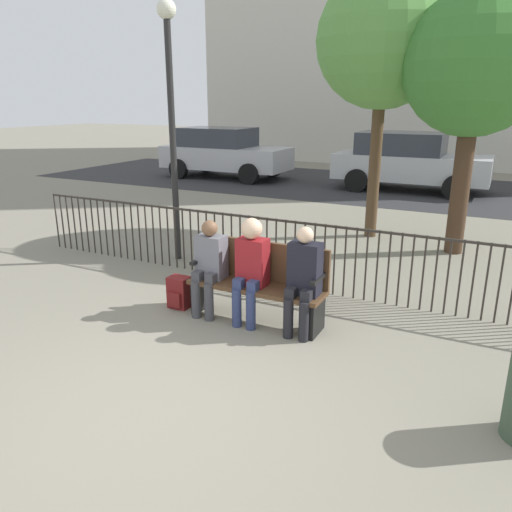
{
  "coord_description": "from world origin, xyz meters",
  "views": [
    {
      "loc": [
        2.41,
        -2.83,
        2.48
      ],
      "look_at": [
        0.0,
        1.96,
        0.8
      ],
      "focal_mm": 35.0,
      "sensor_mm": 36.0,
      "label": 1
    }
  ],
  "objects_px": {
    "lamp_post": "(171,97)",
    "parked_car_1": "(223,152)",
    "seated_person_0": "(209,263)",
    "tree_1": "(384,41)",
    "tree_0": "(476,65)",
    "backpack": "(179,293)",
    "parked_car_2": "(408,161)",
    "seated_person_1": "(251,264)",
    "seated_person_2": "(303,276)",
    "park_bench": "(259,280)"
  },
  "relations": [
    {
      "from": "seated_person_1",
      "to": "seated_person_0",
      "type": "bearing_deg",
      "value": -179.48
    },
    {
      "from": "seated_person_2",
      "to": "parked_car_2",
      "type": "relative_size",
      "value": 0.29
    },
    {
      "from": "seated_person_1",
      "to": "backpack",
      "type": "xyz_separation_m",
      "value": [
        -0.99,
        -0.02,
        -0.51
      ]
    },
    {
      "from": "seated_person_2",
      "to": "backpack",
      "type": "relative_size",
      "value": 3.05
    },
    {
      "from": "seated_person_2",
      "to": "park_bench",
      "type": "bearing_deg",
      "value": 167.9
    },
    {
      "from": "seated_person_0",
      "to": "backpack",
      "type": "relative_size",
      "value": 2.9
    },
    {
      "from": "seated_person_1",
      "to": "parked_car_2",
      "type": "distance_m",
      "value": 9.89
    },
    {
      "from": "seated_person_0",
      "to": "parked_car_1",
      "type": "bearing_deg",
      "value": 119.41
    },
    {
      "from": "seated_person_1",
      "to": "parked_car_1",
      "type": "height_order",
      "value": "parked_car_1"
    },
    {
      "from": "backpack",
      "to": "tree_1",
      "type": "relative_size",
      "value": 0.09
    },
    {
      "from": "park_bench",
      "to": "seated_person_0",
      "type": "relative_size",
      "value": 1.4
    },
    {
      "from": "lamp_post",
      "to": "parked_car_1",
      "type": "bearing_deg",
      "value": 115.45
    },
    {
      "from": "backpack",
      "to": "tree_1",
      "type": "distance_m",
      "value": 5.67
    },
    {
      "from": "park_bench",
      "to": "tree_0",
      "type": "bearing_deg",
      "value": 65.89
    },
    {
      "from": "seated_person_0",
      "to": "tree_1",
      "type": "height_order",
      "value": "tree_1"
    },
    {
      "from": "park_bench",
      "to": "backpack",
      "type": "distance_m",
      "value": 1.09
    },
    {
      "from": "lamp_post",
      "to": "parked_car_1",
      "type": "height_order",
      "value": "lamp_post"
    },
    {
      "from": "park_bench",
      "to": "parked_car_1",
      "type": "xyz_separation_m",
      "value": [
        -6.05,
        9.55,
        0.35
      ]
    },
    {
      "from": "seated_person_0",
      "to": "seated_person_2",
      "type": "xyz_separation_m",
      "value": [
        1.19,
        0.0,
        0.03
      ]
    },
    {
      "from": "seated_person_2",
      "to": "tree_0",
      "type": "relative_size",
      "value": 0.29
    },
    {
      "from": "park_bench",
      "to": "parked_car_1",
      "type": "height_order",
      "value": "parked_car_1"
    },
    {
      "from": "seated_person_0",
      "to": "tree_0",
      "type": "height_order",
      "value": "tree_0"
    },
    {
      "from": "seated_person_0",
      "to": "parked_car_1",
      "type": "xyz_separation_m",
      "value": [
        -5.46,
        9.68,
        0.2
      ]
    },
    {
      "from": "park_bench",
      "to": "tree_1",
      "type": "bearing_deg",
      "value": 87.18
    },
    {
      "from": "backpack",
      "to": "parked_car_2",
      "type": "bearing_deg",
      "value": 84.85
    },
    {
      "from": "lamp_post",
      "to": "seated_person_2",
      "type": "bearing_deg",
      "value": -30.25
    },
    {
      "from": "seated_person_2",
      "to": "parked_car_2",
      "type": "height_order",
      "value": "parked_car_2"
    },
    {
      "from": "seated_person_1",
      "to": "backpack",
      "type": "height_order",
      "value": "seated_person_1"
    },
    {
      "from": "tree_0",
      "to": "tree_1",
      "type": "xyz_separation_m",
      "value": [
        -1.54,
        0.43,
        0.45
      ]
    },
    {
      "from": "seated_person_2",
      "to": "parked_car_1",
      "type": "height_order",
      "value": "parked_car_1"
    },
    {
      "from": "parked_car_1",
      "to": "backpack",
      "type": "bearing_deg",
      "value": -62.65
    },
    {
      "from": "seated_person_2",
      "to": "tree_0",
      "type": "bearing_deg",
      "value": 74.0
    },
    {
      "from": "tree_0",
      "to": "lamp_post",
      "type": "bearing_deg",
      "value": -148.96
    },
    {
      "from": "tree_1",
      "to": "parked_car_1",
      "type": "distance_m",
      "value": 8.56
    },
    {
      "from": "park_bench",
      "to": "seated_person_0",
      "type": "distance_m",
      "value": 0.63
    },
    {
      "from": "seated_person_1",
      "to": "parked_car_1",
      "type": "bearing_deg",
      "value": 121.84
    },
    {
      "from": "seated_person_1",
      "to": "park_bench",
      "type": "bearing_deg",
      "value": 71.0
    },
    {
      "from": "backpack",
      "to": "lamp_post",
      "type": "bearing_deg",
      "value": 125.64
    },
    {
      "from": "lamp_post",
      "to": "parked_car_1",
      "type": "relative_size",
      "value": 0.92
    },
    {
      "from": "parked_car_2",
      "to": "tree_0",
      "type": "bearing_deg",
      "value": -72.03
    },
    {
      "from": "seated_person_1",
      "to": "lamp_post",
      "type": "relative_size",
      "value": 0.32
    },
    {
      "from": "parked_car_1",
      "to": "seated_person_1",
      "type": "bearing_deg",
      "value": -58.16
    },
    {
      "from": "tree_0",
      "to": "backpack",
      "type": "bearing_deg",
      "value": -124.52
    },
    {
      "from": "tree_0",
      "to": "parked_car_1",
      "type": "relative_size",
      "value": 0.98
    },
    {
      "from": "tree_0",
      "to": "tree_1",
      "type": "bearing_deg",
      "value": 164.47
    },
    {
      "from": "parked_car_1",
      "to": "park_bench",
      "type": "bearing_deg",
      "value": -57.64
    },
    {
      "from": "backpack",
      "to": "parked_car_2",
      "type": "distance_m",
      "value": 9.97
    },
    {
      "from": "tree_1",
      "to": "lamp_post",
      "type": "bearing_deg",
      "value": -130.88
    },
    {
      "from": "parked_car_2",
      "to": "lamp_post",
      "type": "bearing_deg",
      "value": -104.19
    },
    {
      "from": "park_bench",
      "to": "backpack",
      "type": "height_order",
      "value": "park_bench"
    }
  ]
}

